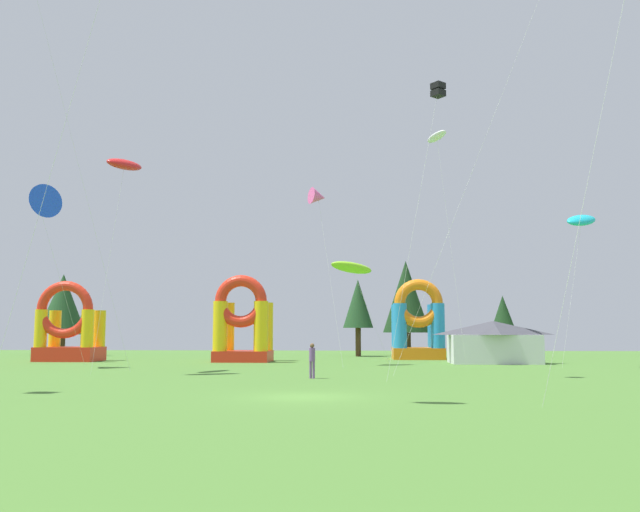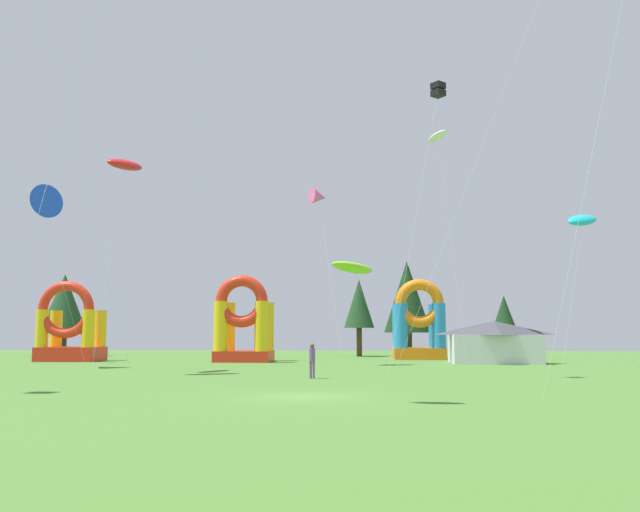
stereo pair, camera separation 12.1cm
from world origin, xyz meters
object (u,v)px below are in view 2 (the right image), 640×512
at_px(inflatable_red_slide, 69,332).
at_px(inflatable_blue_arch, 244,328).
at_px(kite_lime_parafoil, 352,268).
at_px(kite_cyan_parafoil, 582,220).
at_px(inflatable_orange_dome, 419,328).
at_px(festival_tent, 494,342).
at_px(kite_pink_delta, 319,197).
at_px(kite_white_parafoil, 437,137).
at_px(kite_red_parafoil, 125,165).
at_px(person_left_edge, 312,358).
at_px(kite_blue_delta, 40,205).
at_px(kite_black_box, 438,91).

distance_m(inflatable_red_slide, inflatable_blue_arch, 14.61).
bearing_deg(kite_lime_parafoil, kite_cyan_parafoil, -4.53).
bearing_deg(kite_lime_parafoil, inflatable_orange_dome, 61.54).
xyz_separation_m(kite_lime_parafoil, festival_tent, (10.97, 3.26, -5.58)).
distance_m(kite_pink_delta, inflatable_blue_arch, 12.63).
distance_m(kite_white_parafoil, kite_cyan_parafoil, 12.92).
distance_m(kite_white_parafoil, inflatable_red_slide, 34.20).
relative_size(kite_red_parafoil, person_left_edge, 7.40).
bearing_deg(festival_tent, kite_cyan_parafoil, -39.22).
height_order(kite_pink_delta, person_left_edge, kite_pink_delta).
xyz_separation_m(kite_cyan_parafoil, inflatable_orange_dome, (-10.81, 11.94, -7.68)).
xyz_separation_m(kite_lime_parafoil, inflatable_orange_dome, (5.76, 10.62, -4.48)).
height_order(kite_blue_delta, inflatable_blue_arch, kite_blue_delta).
bearing_deg(inflatable_orange_dome, inflatable_red_slide, -168.50).
xyz_separation_m(inflatable_red_slide, inflatable_blue_arch, (14.61, 0.01, 0.38)).
distance_m(kite_black_box, festival_tent, 22.56).
bearing_deg(kite_pink_delta, person_left_edge, -87.66).
bearing_deg(inflatable_orange_dome, inflatable_blue_arch, -157.98).
relative_size(kite_cyan_parafoil, inflatable_red_slide, 1.71).
bearing_deg(inflatable_blue_arch, person_left_edge, -69.40).
xyz_separation_m(kite_pink_delta, person_left_edge, (0.58, -14.27, -11.57)).
bearing_deg(inflatable_red_slide, inflatable_orange_dome, 11.50).
relative_size(kite_red_parafoil, kite_cyan_parafoil, 1.22).
height_order(kite_white_parafoil, kite_red_parafoil, kite_white_parafoil).
distance_m(kite_red_parafoil, kite_blue_delta, 8.82).
height_order(kite_lime_parafoil, inflatable_blue_arch, kite_lime_parafoil).
bearing_deg(kite_white_parafoil, inflatable_red_slide, 176.29).
distance_m(kite_lime_parafoil, festival_tent, 12.73).
bearing_deg(kite_lime_parafoil, kite_black_box, -68.79).
xyz_separation_m(person_left_edge, inflatable_orange_dome, (7.70, 24.66, 1.63)).
bearing_deg(kite_pink_delta, kite_blue_delta, -165.69).
height_order(kite_pink_delta, kite_lime_parafoil, kite_pink_delta).
height_order(kite_red_parafoil, inflatable_orange_dome, kite_red_parafoil).
height_order(person_left_edge, inflatable_blue_arch, inflatable_blue_arch).
xyz_separation_m(kite_black_box, inflatable_red_slide, (-28.67, 17.78, -13.60)).
relative_size(kite_white_parafoil, kite_cyan_parafoil, 1.63).
distance_m(kite_black_box, kite_red_parafoil, 20.12).
distance_m(kite_red_parafoil, inflatable_red_slide, 19.57).
bearing_deg(kite_pink_delta, kite_cyan_parafoil, -4.60).
height_order(kite_blue_delta, inflatable_orange_dome, kite_blue_delta).
height_order(kite_pink_delta, kite_cyan_parafoil, kite_pink_delta).
relative_size(kite_cyan_parafoil, inflatable_blue_arch, 1.61).
xyz_separation_m(kite_blue_delta, person_left_edge, (20.01, -9.31, -10.27)).
xyz_separation_m(kite_black_box, kite_cyan_parafoil, (11.47, 11.82, -5.56)).
relative_size(kite_blue_delta, inflatable_blue_arch, 1.81).
bearing_deg(kite_blue_delta, kite_black_box, -17.25).
relative_size(inflatable_orange_dome, festival_tent, 1.05).
bearing_deg(kite_black_box, inflatable_red_slide, 148.19).
bearing_deg(festival_tent, kite_red_parafoil, -154.38).
distance_m(kite_pink_delta, kite_lime_parafoil, 6.02).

